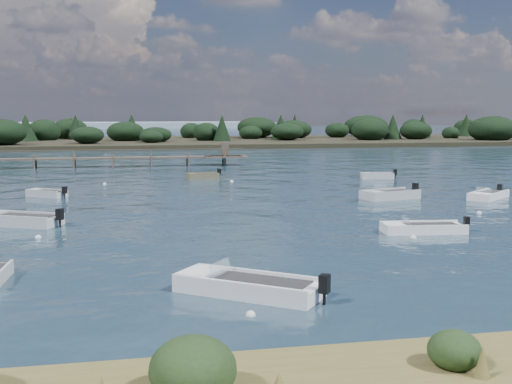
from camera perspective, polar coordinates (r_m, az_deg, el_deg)
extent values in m
plane|color=#152632|center=(87.32, -6.53, 2.99)|extent=(400.00, 400.00, 0.00)
cube|color=black|center=(17.40, 14.31, -13.92)|extent=(160.00, 0.60, 0.30)
cube|color=white|center=(34.32, 14.64, -3.36)|extent=(4.37, 2.07, 0.61)
cube|color=white|center=(33.77, 12.09, -2.83)|extent=(1.17, 1.53, 0.12)
cube|color=#252527|center=(34.39, 15.19, -2.87)|extent=(2.99, 1.59, 0.11)
cube|color=white|center=(33.58, 15.07, -2.98)|extent=(4.19, 0.60, 0.12)
cube|color=white|center=(34.95, 14.27, -2.56)|extent=(4.19, 0.60, 0.12)
cube|color=black|center=(35.06, 18.22, -2.49)|extent=(0.28, 0.33, 0.48)
cylinder|color=black|center=(35.13, 18.19, -3.17)|extent=(0.10, 0.10, 0.48)
cube|color=silver|center=(33.94, 13.19, -2.45)|extent=(0.27, 1.15, 0.37)
cube|color=#A9AEB1|center=(37.77, -20.34, -2.59)|extent=(4.98, 3.67, 0.78)
cube|color=#252527|center=(37.50, -19.90, -2.07)|extent=(3.48, 2.69, 0.13)
cube|color=#A9AEB1|center=(37.04, -21.11, -2.10)|extent=(4.25, 2.20, 0.16)
cube|color=#A9AEB1|center=(38.37, -19.66, -1.73)|extent=(4.25, 2.20, 0.16)
cube|color=black|center=(36.25, -17.05, -1.91)|extent=(0.45, 0.48, 0.61)
cylinder|color=black|center=(36.34, -17.02, -2.74)|extent=(0.15, 0.15, 0.61)
cube|color=#A9AEB1|center=(25.42, -21.52, -6.41)|extent=(0.24, 2.74, 0.12)
cube|color=#A9AEB1|center=(49.65, -18.10, -0.30)|extent=(3.13, 2.74, 0.65)
cube|color=#A9AEB1|center=(50.38, -19.06, 0.20)|extent=(1.22, 1.30, 0.13)
cube|color=#252527|center=(49.45, -17.91, 0.04)|extent=(2.21, 1.98, 0.11)
cube|color=#A9AEB1|center=(49.21, -18.55, 0.07)|extent=(2.48, 1.85, 0.13)
cube|color=#A9AEB1|center=(50.01, -17.69, 0.21)|extent=(2.48, 1.85, 0.13)
cube|color=black|center=(48.46, -16.65, 0.17)|extent=(0.40, 0.41, 0.51)
cylinder|color=black|center=(48.51, -16.63, -0.35)|extent=(0.13, 0.13, 0.51)
cube|color=#A9AEB1|center=(61.13, 10.71, 1.26)|extent=(3.11, 1.65, 0.69)
cube|color=#A9AEB1|center=(60.86, 9.69, 1.64)|extent=(0.87, 1.17, 0.14)
cube|color=#252527|center=(61.15, 10.94, 1.56)|extent=(2.14, 1.26, 0.12)
cube|color=#A9AEB1|center=(60.57, 10.83, 1.59)|extent=(2.93, 0.60, 0.14)
cube|color=#A9AEB1|center=(61.60, 10.62, 1.68)|extent=(2.93, 0.60, 0.14)
cube|color=black|center=(61.46, 12.27, 1.74)|extent=(0.33, 0.38, 0.54)
cylinder|color=black|center=(61.51, 12.26, 1.30)|extent=(0.11, 0.11, 0.54)
cube|color=white|center=(22.17, -0.67, -8.79)|extent=(5.10, 4.47, 0.76)
cube|color=white|center=(22.93, -4.96, -7.13)|extent=(1.95, 2.05, 0.15)
cube|color=#252527|center=(21.91, 0.28, -8.01)|extent=(3.60, 3.22, 0.13)
cube|color=white|center=(21.31, -1.70, -8.20)|extent=(4.07, 3.10, 0.15)
cube|color=white|center=(22.80, 0.29, -7.18)|extent=(4.07, 3.10, 0.15)
cube|color=black|center=(20.99, 6.10, -8.11)|extent=(0.46, 0.48, 0.60)
cylinder|color=black|center=(21.13, 6.09, -9.48)|extent=(0.15, 0.15, 0.60)
cube|color=silver|center=(22.48, -3.20, -6.71)|extent=(0.93, 1.16, 0.45)
cube|color=white|center=(49.20, 19.95, -0.44)|extent=(4.25, 3.87, 0.65)
cube|color=white|center=(47.67, 19.32, -0.18)|extent=(1.68, 1.74, 0.13)
cube|color=#252527|center=(49.48, 20.10, -0.05)|extent=(3.01, 2.78, 0.11)
cube|color=white|center=(48.91, 20.78, -0.07)|extent=(3.33, 2.73, 0.13)
cube|color=white|center=(49.40, 19.17, 0.07)|extent=(3.33, 2.73, 0.13)
cube|color=black|center=(51.30, 20.85, 0.37)|extent=(0.40, 0.41, 0.51)
cylinder|color=black|center=(51.35, 20.82, -0.12)|extent=(0.13, 0.13, 0.51)
cube|color=silver|center=(48.27, 19.61, 0.16)|extent=(0.83, 0.98, 0.39)
cube|color=#A9AEB1|center=(47.10, 11.82, -0.46)|extent=(4.49, 2.89, 0.79)
cube|color=#A9AEB1|center=(46.09, 10.30, -0.01)|extent=(1.40, 1.88, 0.16)
cube|color=#252527|center=(47.26, 12.14, 0.01)|extent=(3.11, 2.18, 0.13)
cube|color=#A9AEB1|center=(46.38, 12.49, -0.01)|extent=(4.03, 1.23, 0.16)
cube|color=#A9AEB1|center=(47.72, 11.19, 0.21)|extent=(4.03, 1.23, 0.16)
cube|color=black|center=(48.50, 13.98, 0.41)|extent=(0.41, 0.45, 0.62)
cylinder|color=black|center=(48.57, 13.96, -0.22)|extent=(0.14, 0.14, 0.62)
cube|color=silver|center=(46.46, 10.96, 0.37)|extent=(0.53, 1.34, 0.47)
cube|color=brown|center=(60.06, -4.79, 1.26)|extent=(3.17, 1.90, 0.69)
cube|color=brown|center=(59.62, -5.80, 1.60)|extent=(0.96, 1.21, 0.14)
cube|color=#252527|center=(60.11, -4.58, 1.58)|extent=(2.19, 1.43, 0.12)
cube|color=brown|center=(59.52, -4.61, 1.60)|extent=(2.90, 0.86, 0.14)
cube|color=brown|center=(60.51, -4.97, 1.69)|extent=(2.90, 0.86, 0.14)
cube|color=black|center=(60.64, -3.29, 1.82)|extent=(0.35, 0.40, 0.54)
cylinder|color=black|center=(60.68, -3.29, 1.38)|extent=(0.12, 0.12, 0.54)
sphere|color=silver|center=(19.95, -0.49, -10.93)|extent=(0.32, 0.32, 0.32)
sphere|color=silver|center=(32.64, 13.80, -4.02)|extent=(0.32, 0.32, 0.32)
sphere|color=silver|center=(33.57, -18.79, -3.89)|extent=(0.32, 0.32, 0.32)
sphere|color=silver|center=(41.76, 19.22, -1.81)|extent=(0.32, 0.32, 0.32)
sphere|color=silver|center=(57.49, -2.18, 0.92)|extent=(0.32, 0.32, 0.32)
sphere|color=silver|center=(56.90, -13.31, 0.67)|extent=(0.32, 0.32, 0.32)
cube|color=#4F433A|center=(75.81, -2.77, 3.17)|extent=(5.00, 3.20, 0.18)
cube|color=#4F433A|center=(75.75, -2.77, 3.85)|extent=(0.80, 0.80, 1.60)
cylinder|color=#4F433A|center=(74.89, -19.14, 2.27)|extent=(0.20, 0.20, 2.20)
cylinder|color=#4F433A|center=(76.58, -18.97, 2.38)|extent=(0.20, 0.20, 2.20)
cylinder|color=#4F433A|center=(74.42, -15.89, 2.37)|extent=(0.20, 0.20, 2.20)
cylinder|color=#4F433A|center=(76.12, -15.79, 2.47)|extent=(0.20, 0.20, 2.20)
cylinder|color=#4F433A|center=(74.20, -12.60, 2.45)|extent=(0.20, 0.20, 2.20)
cylinder|color=#4F433A|center=(75.90, -12.57, 2.56)|extent=(0.20, 0.20, 2.20)
cylinder|color=#4F433A|center=(74.22, -9.30, 2.53)|extent=(0.20, 0.20, 2.20)
cylinder|color=#4F433A|center=(75.92, -9.35, 2.63)|extent=(0.20, 0.20, 2.20)
cylinder|color=#4F433A|center=(74.48, -6.02, 2.60)|extent=(0.20, 0.20, 2.20)
cylinder|color=#4F433A|center=(76.18, -6.14, 2.70)|extent=(0.20, 0.20, 2.20)
cylinder|color=#4F433A|center=(74.99, -2.77, 2.66)|extent=(0.20, 0.20, 2.20)
cylinder|color=#4F433A|center=(76.68, -2.96, 2.76)|extent=(0.20, 0.20, 2.20)
cube|color=black|center=(130.97, 2.98, 4.38)|extent=(190.00, 40.00, 1.60)
ellipsoid|color=black|center=(130.86, 2.99, 5.60)|extent=(180.50, 36.00, 4.40)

